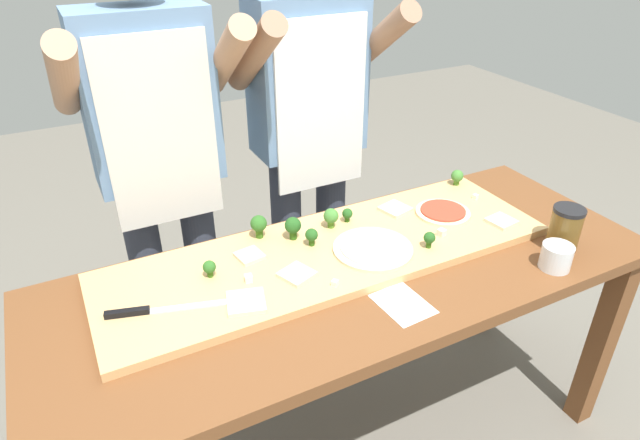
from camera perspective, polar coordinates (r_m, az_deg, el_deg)
prep_table at (r=1.66m, az=3.52°, el=-8.16°), size 1.83×0.70×0.78m
cutting_board at (r=1.64m, az=0.99°, el=-3.47°), size 1.37×0.42×0.03m
chefs_knife at (r=1.46m, az=-17.30°, el=-9.03°), size 0.31×0.11×0.02m
pizza_whole_white_garlic at (r=1.63m, az=5.56°, el=-2.97°), size 0.24×0.24×0.02m
pizza_whole_tomato_red at (r=1.86m, az=12.76°, el=0.83°), size 0.18×0.18×0.02m
pizza_slice_center at (r=1.43m, az=-7.76°, el=-8.52°), size 0.12×0.12×0.01m
pizza_slice_near_right at (r=1.61m, az=-7.41°, el=-3.74°), size 0.08×0.08×0.01m
pizza_slice_far_right at (r=1.85m, az=7.87°, el=1.15°), size 0.10×0.10×0.01m
pizza_slice_near_left at (r=1.52m, az=-2.46°, el=-5.72°), size 0.11×0.11×0.01m
pizza_slice_far_left at (r=1.86m, az=18.49°, el=-0.12°), size 0.09×0.09×0.01m
broccoli_floret_back_mid at (r=1.66m, az=-2.86°, el=-0.66°), size 0.05×0.05×0.07m
broccoli_floret_center_right at (r=1.66m, az=11.40°, el=-1.90°), size 0.04×0.04×0.05m
broccoli_floret_back_right at (r=2.06m, az=14.19°, el=4.46°), size 0.04×0.04×0.06m
broccoli_floret_center_left at (r=1.63m, az=-0.89°, el=-1.64°), size 0.04×0.04×0.06m
broccoli_floret_back_left at (r=1.53m, az=-11.52°, el=-4.90°), size 0.04×0.04×0.05m
broccoli_floret_front_mid at (r=1.72m, az=1.16°, el=0.36°), size 0.05×0.05×0.07m
broccoli_floret_front_left at (r=1.68m, az=-6.44°, el=-0.47°), size 0.05×0.05×0.07m
broccoli_floret_front_right at (r=1.76m, az=2.88°, el=0.63°), size 0.03×0.03×0.05m
cheese_crumble_a at (r=1.73m, az=12.70°, el=-1.35°), size 0.03×0.03×0.02m
cheese_crumble_b at (r=1.51m, az=-7.51°, el=-6.09°), size 0.02×0.02×0.02m
cheese_crumble_c at (r=1.48m, az=1.57°, el=-6.62°), size 0.02×0.02×0.02m
cheese_crumble_d at (r=1.98m, az=15.99°, el=2.36°), size 0.02×0.02×0.02m
flour_cup at (r=1.72m, az=23.50°, el=-3.68°), size 0.09×0.09×0.08m
sauce_jar at (r=1.80m, az=24.29°, el=-0.88°), size 0.09×0.09×0.14m
recipe_note at (r=1.48m, az=8.68°, el=-8.69°), size 0.13×0.16×0.00m
cook_left at (r=1.88m, az=-16.62°, el=6.89°), size 0.54×0.39×1.67m
cook_right at (r=2.04m, az=-1.18°, el=9.99°), size 0.54×0.39×1.67m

